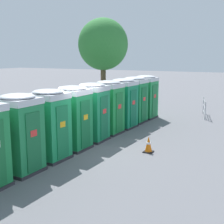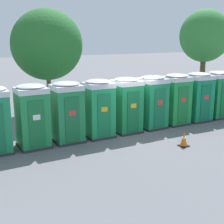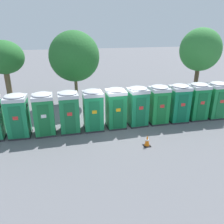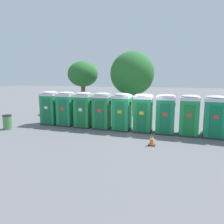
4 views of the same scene
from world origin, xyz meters
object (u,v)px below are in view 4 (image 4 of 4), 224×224
at_px(portapotty_8, 215,116).
at_px(street_tree_2, 83,75).
at_px(portapotty_1, 67,108).
at_px(portapotty_4, 122,112).
at_px(portapotty_6, 165,114).
at_px(portapotty_3, 102,111).
at_px(portapotty_2, 84,110).
at_px(trash_can, 7,122).
at_px(street_tree_0, 132,74).
at_px(portapotty_5, 143,113).
at_px(portapotty_7, 189,115).
at_px(portapotty_0, 50,108).
at_px(traffic_cone, 152,140).

height_order(portapotty_8, street_tree_2, street_tree_2).
bearing_deg(portapotty_1, portapotty_4, -2.27).
distance_m(portapotty_6, street_tree_2, 10.90).
bearing_deg(portapotty_3, portapotty_6, -1.12).
relative_size(portapotty_2, trash_can, 2.54).
bearing_deg(trash_can, portapotty_1, 34.13).
xyz_separation_m(street_tree_0, street_tree_2, (-5.25, 0.95, -0.06)).
distance_m(portapotty_4, street_tree_2, 8.78).
xyz_separation_m(portapotty_5, street_tree_2, (-7.13, 6.21, 2.54)).
distance_m(portapotty_7, street_tree_2, 12.07).
bearing_deg(portapotty_7, portapotty_8, -3.56).
relative_size(portapotty_0, portapotty_1, 1.00).
relative_size(portapotty_0, portapotty_5, 1.00).
distance_m(portapotty_2, portapotty_5, 4.32).
height_order(portapotty_0, portapotty_2, same).
distance_m(portapotty_2, portapotty_8, 8.64).
distance_m(portapotty_1, portapotty_7, 8.64).
relative_size(portapotty_1, traffic_cone, 3.97).
bearing_deg(portapotty_6, portapotty_5, 179.03).
relative_size(portapotty_4, portapotty_8, 1.00).
height_order(portapotty_3, trash_can, portapotty_3).
xyz_separation_m(portapotty_2, portapotty_8, (8.63, -0.24, -0.00)).
relative_size(portapotty_7, traffic_cone, 3.97).
bearing_deg(portapotty_1, portapotty_0, 176.29).
distance_m(street_tree_0, trash_can, 10.87).
bearing_deg(trash_can, street_tree_0, 45.41).
height_order(portapotty_7, street_tree_2, street_tree_2).
xyz_separation_m(portapotty_1, portapotty_2, (1.44, -0.09, 0.00)).
height_order(portapotty_1, portapotty_6, same).
relative_size(portapotty_4, street_tree_0, 0.44).
xyz_separation_m(portapotty_2, portapotty_5, (4.32, -0.10, 0.00)).
bearing_deg(portapotty_8, portapotty_4, 178.39).
bearing_deg(street_tree_0, portapotty_0, -136.87).
bearing_deg(portapotty_2, portapotty_6, -1.27).
bearing_deg(portapotty_3, trash_can, -160.97).
bearing_deg(portapotty_4, street_tree_0, 94.84).
height_order(portapotty_5, trash_can, portapotty_5).
bearing_deg(portapotty_8, portapotty_5, 178.17).
height_order(portapotty_0, portapotty_8, same).
relative_size(portapotty_1, portapotty_8, 1.00).
xyz_separation_m(portapotty_8, street_tree_0, (-6.20, 5.40, 2.60)).
bearing_deg(street_tree_0, portapotty_2, -115.26).
bearing_deg(street_tree_0, portapotty_4, -85.16).
bearing_deg(portapotty_2, street_tree_2, 114.73).
height_order(portapotty_4, portapotty_8, same).
xyz_separation_m(portapotty_0, street_tree_0, (5.31, 4.97, 2.60)).
height_order(street_tree_0, street_tree_2, street_tree_0).
height_order(portapotty_6, street_tree_0, street_tree_0).
height_order(portapotty_8, traffic_cone, portapotty_8).
relative_size(portapotty_0, traffic_cone, 3.97).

